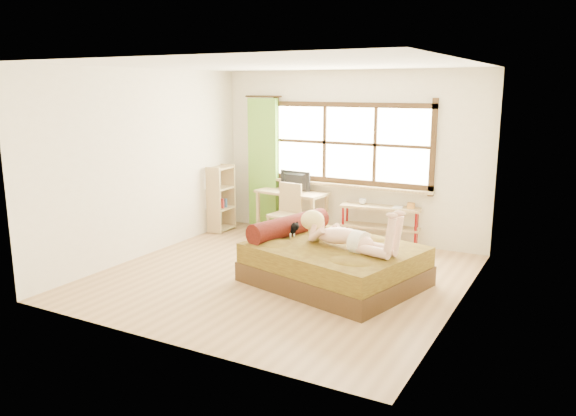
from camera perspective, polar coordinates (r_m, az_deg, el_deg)
The scene contains 18 objects.
floor at distance 7.42m, azimuth -0.66°, elevation -6.95°, with size 4.50×4.50×0.00m, color #9E754C.
ceiling at distance 7.02m, azimuth -0.72°, elevation 14.37°, with size 4.50×4.50×0.00m, color white.
wall_back at distance 9.11m, azimuth 6.28°, elevation 5.28°, with size 4.50×4.50×0.00m, color silver.
wall_front at distance 5.28m, azimuth -12.72°, elevation 0.04°, with size 4.50×4.50×0.00m, color silver.
wall_left at distance 8.42m, azimuth -14.22°, elevation 4.42°, with size 4.50×4.50×0.00m, color silver.
wall_right at distance 6.32m, azimuth 17.41°, elevation 1.76°, with size 4.50×4.50×0.00m, color silver.
window at distance 9.06m, azimuth 6.23°, elevation 6.26°, with size 2.80×0.16×1.46m.
curtain at distance 9.72m, azimuth -2.52°, elevation 4.59°, with size 0.55×0.10×2.20m, color #427C21.
bed at distance 7.15m, azimuth 4.43°, elevation -5.47°, with size 2.31×2.02×0.75m.
woman at distance 6.88m, azimuth 5.79°, elevation -1.67°, with size 1.39×0.40×0.59m, color #E4AD92, non-canonical shape.
kitten at distance 7.42m, azimuth 0.01°, elevation -2.00°, with size 0.30×0.12×0.24m, color black, non-canonical shape.
desk at distance 9.32m, azimuth 0.39°, elevation 1.12°, with size 1.23×0.66×0.74m.
monitor at distance 9.32m, azimuth 0.54°, elevation 2.76°, with size 0.57×0.07×0.33m, color black.
chair at distance 8.98m, azimuth -0.10°, elevation -0.13°, with size 0.45×0.45×0.93m.
pipe_shelf at distance 8.88m, azimuth 9.44°, elevation -0.85°, with size 1.27×0.47×0.70m.
cup at distance 8.93m, azimuth 7.60°, elevation 0.67°, with size 0.11×0.11×0.09m, color gray.
book at distance 8.78m, azimuth 10.63°, elevation 0.11°, with size 0.14×0.20×0.01m, color gray.
bookshelf at distance 9.66m, azimuth -6.82°, elevation 0.99°, with size 0.29×0.50×1.12m.
Camera 1 is at (3.43, -6.11, 2.43)m, focal length 35.00 mm.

